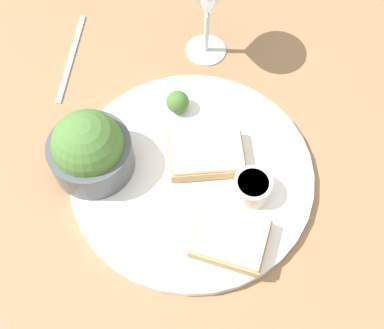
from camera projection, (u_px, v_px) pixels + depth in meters
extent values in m
plane|color=#93704C|center=(192.00, 176.00, 0.67)|extent=(4.00, 4.00, 0.00)
cylinder|color=white|center=(192.00, 174.00, 0.67)|extent=(0.34, 0.34, 0.01)
cylinder|color=#4C5156|center=(92.00, 155.00, 0.64)|extent=(0.11, 0.11, 0.05)
sphere|color=#4C7A38|center=(88.00, 145.00, 0.62)|extent=(0.09, 0.09, 0.09)
cylinder|color=white|center=(252.00, 188.00, 0.63)|extent=(0.05, 0.05, 0.03)
cylinder|color=tan|center=(253.00, 184.00, 0.62)|extent=(0.04, 0.04, 0.01)
cube|color=tan|center=(206.00, 155.00, 0.66)|extent=(0.12, 0.10, 0.02)
cube|color=beige|center=(207.00, 150.00, 0.65)|extent=(0.11, 0.09, 0.01)
cube|color=tan|center=(230.00, 239.00, 0.61)|extent=(0.10, 0.08, 0.02)
cube|color=beige|center=(231.00, 236.00, 0.59)|extent=(0.09, 0.07, 0.01)
cylinder|color=silver|center=(206.00, 50.00, 0.78)|extent=(0.07, 0.07, 0.01)
cylinder|color=silver|center=(206.00, 32.00, 0.74)|extent=(0.01, 0.01, 0.07)
sphere|color=#477533|center=(178.00, 102.00, 0.70)|extent=(0.03, 0.03, 0.03)
cube|color=silver|center=(71.00, 57.00, 0.77)|extent=(0.03, 0.18, 0.01)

